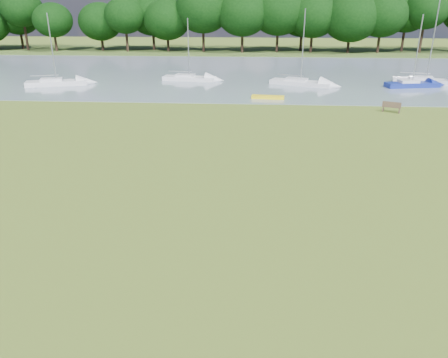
# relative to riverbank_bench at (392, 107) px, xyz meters

# --- Properties ---
(ground) EXTENTS (220.00, 220.00, 0.00)m
(ground) POSITION_rel_riverbank_bench_xyz_m (-13.34, -19.48, -0.50)
(ground) COLOR olive
(river) EXTENTS (220.00, 40.00, 0.10)m
(river) POSITION_rel_riverbank_bench_xyz_m (-13.34, 22.52, -0.50)
(river) COLOR gray
(river) RESTS_ON ground
(far_bank) EXTENTS (220.00, 20.00, 0.40)m
(far_bank) POSITION_rel_riverbank_bench_xyz_m (-13.34, 52.52, -0.50)
(far_bank) COLOR #4C6626
(far_bank) RESTS_ON ground
(riverbank_bench) EXTENTS (1.68, 1.10, 1.00)m
(riverbank_bench) POSITION_rel_riverbank_bench_xyz_m (0.00, 0.00, 0.00)
(riverbank_bench) COLOR brown
(riverbank_bench) RESTS_ON ground
(kayak) EXTENTS (3.41, 1.12, 0.34)m
(kayak) POSITION_rel_riverbank_bench_xyz_m (-11.03, 5.10, -0.28)
(kayak) COLOR yellow
(kayak) RESTS_ON river
(tree_line) EXTENTS (132.73, 9.83, 11.89)m
(tree_line) POSITION_rel_riverbank_bench_xyz_m (-17.89, 48.52, 6.53)
(tree_line) COLOR black
(tree_line) RESTS_ON far_bank
(sailboat_0) EXTENTS (7.53, 4.72, 8.60)m
(sailboat_0) POSITION_rel_riverbank_bench_xyz_m (-6.98, 13.57, -0.01)
(sailboat_0) COLOR silver
(sailboat_0) RESTS_ON river
(sailboat_2) EXTENTS (6.88, 2.80, 7.48)m
(sailboat_2) POSITION_rel_riverbank_bench_xyz_m (-20.83, 15.89, -0.01)
(sailboat_2) COLOR silver
(sailboat_2) RESTS_ON river
(sailboat_3) EXTENTS (6.42, 2.91, 8.03)m
(sailboat_3) POSITION_rel_riverbank_bench_xyz_m (5.94, 12.98, 0.05)
(sailboat_3) COLOR navy
(sailboat_3) RESTS_ON river
(sailboat_4) EXTENTS (7.95, 3.92, 10.86)m
(sailboat_4) POSITION_rel_riverbank_bench_xyz_m (8.40, 15.50, 0.07)
(sailboat_4) COLOR silver
(sailboat_4) RESTS_ON river
(sailboat_5) EXTENTS (7.26, 4.02, 8.16)m
(sailboat_5) POSITION_rel_riverbank_bench_xyz_m (-36.19, 11.27, 0.04)
(sailboat_5) COLOR silver
(sailboat_5) RESTS_ON river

